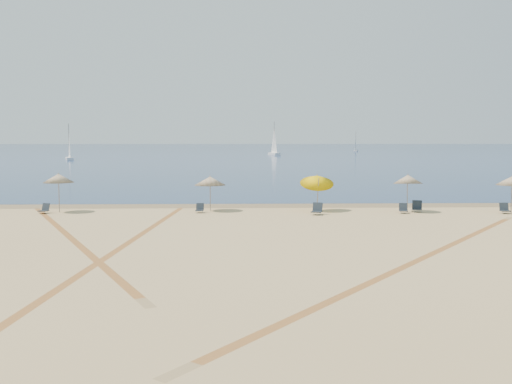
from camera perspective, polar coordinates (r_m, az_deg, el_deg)
The scene contains 18 objects.
ground at distance 17.56m, azimuth 1.87°, elevation -10.22°, with size 160.00×160.00×0.00m, color tan.
ocean at distance 241.94m, azimuth -1.37°, elevation 4.12°, with size 500.00×500.00×0.00m, color #0C2151.
wet_sand at distance 41.17m, azimuth -0.16°, elevation -1.29°, with size 500.00×500.00×0.00m, color olive.
umbrella_1 at distance 39.30m, azimuth -18.37°, elevation 1.26°, with size 1.90×1.90×2.48m.
umbrella_2 at distance 38.07m, azimuth -4.41°, elevation 1.07°, with size 1.99×1.99×2.27m.
umbrella_3 at distance 38.04m, azimuth 5.86°, elevation 1.20°, with size 2.15×2.20×2.69m.
umbrella_4 at distance 38.66m, azimuth 14.33°, elevation 1.19°, with size 1.85×1.88×2.41m.
umbrella_5 at distance 40.50m, azimuth 23.29°, elevation 1.00°, with size 1.94×1.94×2.34m.
chair_2 at distance 39.14m, azimuth -19.58°, elevation -1.54°, with size 0.69×0.74×0.62m.
chair_3 at distance 37.38m, azimuth -5.40°, elevation -1.58°, with size 0.53×0.61×0.59m.
chair_4 at distance 36.41m, azimuth 5.86°, elevation -1.67°, with size 0.80×0.87×0.73m.
chair_5 at distance 38.08m, azimuth 13.91°, elevation -1.57°, with size 0.62×0.69×0.62m.
chair_6 at distance 38.89m, azimuth 15.14°, elevation -1.39°, with size 0.78×0.85×0.73m.
chair_7 at distance 39.92m, azimuth 22.68°, elevation -1.49°, with size 0.61×0.70×0.65m.
sailboat_0 at distance 202.97m, azimuth 9.51°, elevation 4.42°, with size 2.41×4.75×6.85m.
sailboat_1 at distance 159.61m, azimuth 1.75°, elevation 4.52°, with size 3.10×6.23×8.99m.
sailboat_2 at distance 131.56m, azimuth -17.43°, elevation 3.95°, with size 2.99×5.23×7.59m.
tire_tracks at distance 26.99m, azimuth -6.04°, elevation -4.77°, with size 54.60×45.70×0.00m.
Camera 1 is at (-1.04, -16.89, 4.67)m, focal length 41.82 mm.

